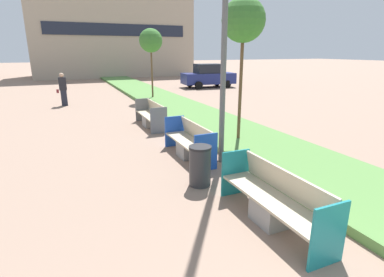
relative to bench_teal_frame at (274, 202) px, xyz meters
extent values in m
cube|color=#568442|center=(2.26, 7.83, -0.29)|extent=(2.80, 120.00, 0.18)
cube|color=tan|center=(3.06, 33.99, 4.15)|extent=(17.33, 8.01, 9.06)
cube|color=#1E2333|center=(3.06, 29.93, 4.61)|extent=(14.55, 0.08, 1.20)
cube|color=gray|center=(-0.04, 0.00, -0.17)|extent=(0.52, 0.60, 0.42)
cube|color=#BCAD8E|center=(-0.04, 0.00, 0.06)|extent=(0.58, 2.33, 0.05)
cube|color=#BCAD8E|center=(0.23, 0.00, 0.32)|extent=(0.14, 2.24, 0.48)
cube|color=#197A7F|center=(-0.04, -1.19, 0.09)|extent=(0.62, 0.04, 0.94)
cube|color=#197A7F|center=(-0.04, 1.19, 0.09)|extent=(0.62, 0.04, 0.94)
cube|color=gray|center=(-0.04, 3.65, -0.17)|extent=(0.52, 0.60, 0.42)
cube|color=#BCAD8E|center=(-0.04, 3.65, 0.06)|extent=(0.58, 2.16, 0.05)
cube|color=#BCAD8E|center=(0.23, 3.65, 0.32)|extent=(0.14, 2.07, 0.48)
cube|color=blue|center=(-0.04, 2.55, 0.09)|extent=(0.62, 0.04, 0.94)
cube|color=blue|center=(-0.04, 4.75, 0.09)|extent=(0.62, 0.04, 0.94)
cube|color=gray|center=(-0.04, 7.49, -0.17)|extent=(0.52, 0.60, 0.42)
cube|color=#BCAD8E|center=(-0.04, 7.49, 0.06)|extent=(0.58, 2.23, 0.05)
cube|color=#BCAD8E|center=(0.23, 7.49, 0.32)|extent=(0.14, 2.14, 0.48)
cube|color=slate|center=(-0.04, 6.36, 0.09)|extent=(0.62, 0.04, 0.94)
cube|color=slate|center=(-0.04, 8.63, 0.09)|extent=(0.62, 0.04, 0.94)
cylinder|color=#2D2D30|center=(-0.51, 1.87, 0.04)|extent=(0.47, 0.47, 0.84)
cylinder|color=black|center=(-0.51, 1.87, 0.49)|extent=(0.49, 0.49, 0.05)
cylinder|color=brown|center=(1.93, 4.21, 1.30)|extent=(0.10, 0.10, 3.35)
sphere|color=#38702D|center=(1.93, 4.21, 3.33)|extent=(1.27, 1.27, 1.27)
cylinder|color=brown|center=(1.93, 13.90, 1.15)|extent=(0.10, 0.10, 3.06)
sphere|color=#38702D|center=(1.93, 13.90, 3.05)|extent=(1.34, 1.34, 1.34)
cube|color=#232633|center=(-3.02, 13.86, 0.04)|extent=(0.30, 0.22, 0.84)
cube|color=#232328|center=(-3.02, 13.86, 0.80)|extent=(0.38, 0.24, 0.68)
sphere|color=tan|center=(-3.02, 13.86, 1.25)|extent=(0.23, 0.23, 0.23)
cube|color=maroon|center=(-3.30, 13.86, 0.42)|extent=(0.12, 0.20, 0.18)
cube|color=navy|center=(7.92, 18.40, 0.34)|extent=(4.33, 2.10, 0.84)
cube|color=black|center=(7.92, 18.40, 1.12)|extent=(2.22, 1.71, 0.72)
cylinder|color=black|center=(9.18, 17.50, -0.08)|extent=(0.60, 0.20, 0.60)
cylinder|color=black|center=(9.18, 19.30, -0.08)|extent=(0.60, 0.20, 0.60)
cylinder|color=black|center=(6.66, 17.50, -0.08)|extent=(0.60, 0.20, 0.60)
cylinder|color=black|center=(6.66, 19.30, -0.08)|extent=(0.60, 0.20, 0.60)
camera|label=1|loc=(-3.10, -3.64, 2.47)|focal=28.00mm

